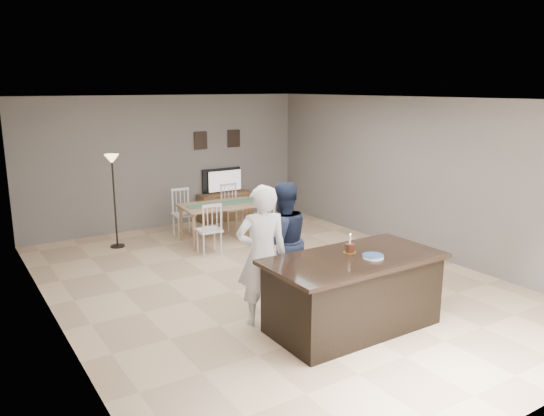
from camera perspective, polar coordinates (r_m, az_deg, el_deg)
floor at (r=8.03m, az=0.03°, el=-7.99°), size 8.00×8.00×0.00m
room_shell at (r=7.59m, az=0.03°, el=3.92°), size 8.00×8.00×8.00m
kitchen_island at (r=6.52m, az=8.71°, el=-8.94°), size 2.15×1.10×0.90m
tv_console at (r=11.65m, az=-5.04°, el=0.17°), size 1.20×0.40×0.60m
television at (r=11.60m, az=-5.25°, el=2.95°), size 0.91×0.12×0.53m
tv_screen_glow at (r=11.53m, az=-5.07°, el=2.92°), size 0.78×0.00×0.78m
picture_frames at (r=11.58m, az=-5.88°, el=7.35°), size 1.10×0.02×0.38m
doorway at (r=4.45m, az=-16.79°, el=-8.89°), size 0.00×2.10×2.65m
woman at (r=6.43m, az=-1.07°, el=-5.13°), size 0.73×0.59×1.75m
man at (r=7.21m, az=1.14°, el=-3.60°), size 0.82×0.65×1.63m
birthday_cake at (r=6.52m, az=8.38°, el=-4.27°), size 0.15×0.15×0.24m
plate_stack at (r=6.36m, az=10.83°, el=-5.15°), size 0.25×0.25×0.04m
dining_table at (r=10.04m, az=-5.47°, el=-0.25°), size 1.57×1.80×0.92m
floor_lamp at (r=9.84m, az=-16.75°, el=3.35°), size 0.25×0.25×1.70m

